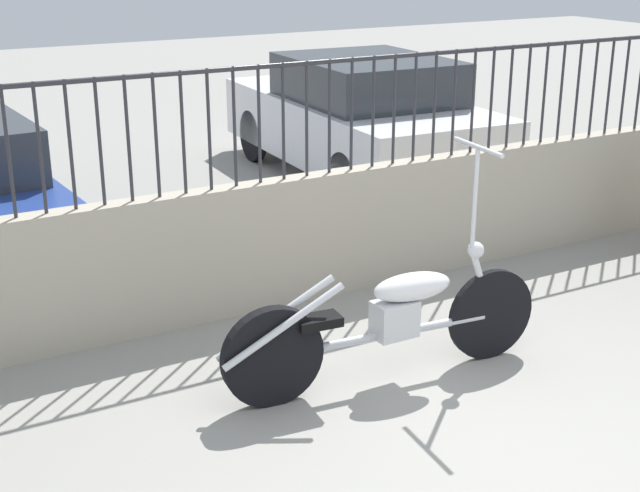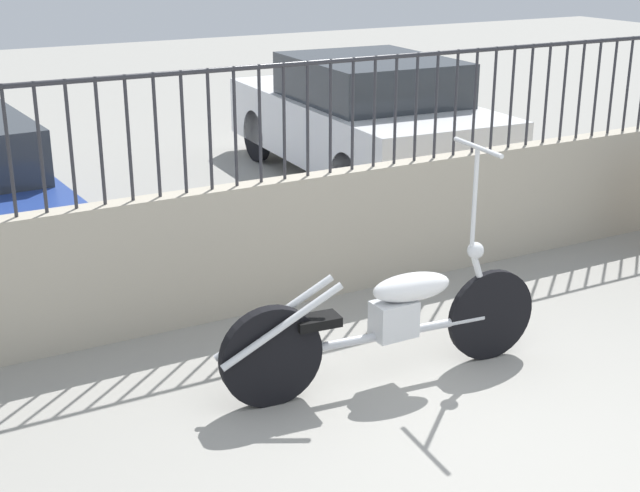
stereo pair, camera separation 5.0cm
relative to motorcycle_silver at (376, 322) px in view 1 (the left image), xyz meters
name	(u,v)px [view 1 (the left image)]	position (x,y,z in m)	size (l,w,h in m)	color
ground_plane	(516,457)	(0.20, -1.13, -0.42)	(40.00, 40.00, 0.00)	gray
low_wall	(296,239)	(0.20, 1.45, 0.08)	(10.51, 0.18, 0.99)	#B2A893
fence_railing	(295,102)	(0.20, 1.45, 1.14)	(10.51, 0.04, 0.86)	#2D2D33
motorcycle_silver	(376,322)	(0.00, 0.00, 0.00)	(2.22, 0.52, 1.50)	black
car_white	(360,117)	(2.58, 4.37, 0.29)	(1.95, 4.08, 1.41)	black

